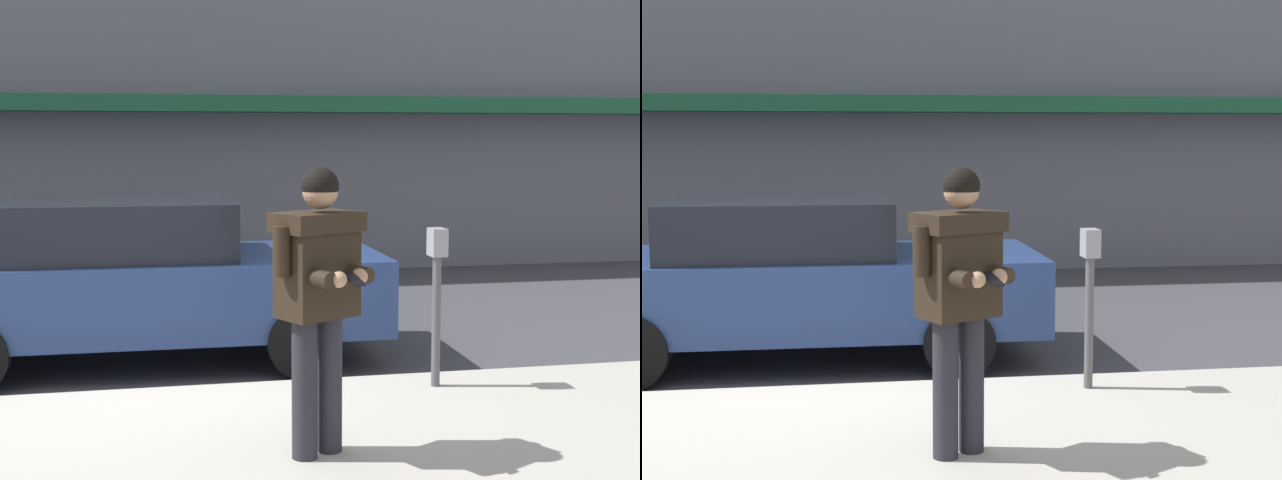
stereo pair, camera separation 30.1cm
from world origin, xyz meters
TOP-DOWN VIEW (x-y plane):
  - ground_plane at (0.00, 0.00)m, footprint 80.00×80.00m
  - curb_paint_line at (1.00, 0.05)m, footprint 28.00×0.12m
  - parked_sedan_mid at (0.09, 1.22)m, footprint 4.52×1.97m
  - man_texting_on_phone at (1.20, -1.93)m, footprint 0.63×0.65m
  - parking_meter at (2.42, -0.60)m, footprint 0.12×0.18m

SIDE VIEW (x-z plane):
  - ground_plane at x=0.00m, z-range 0.00..0.00m
  - curb_paint_line at x=1.00m, z-range 0.00..0.01m
  - parked_sedan_mid at x=0.09m, z-range 0.02..1.56m
  - parking_meter at x=2.42m, z-range 0.33..1.60m
  - man_texting_on_phone at x=1.20m, z-range 0.35..2.15m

